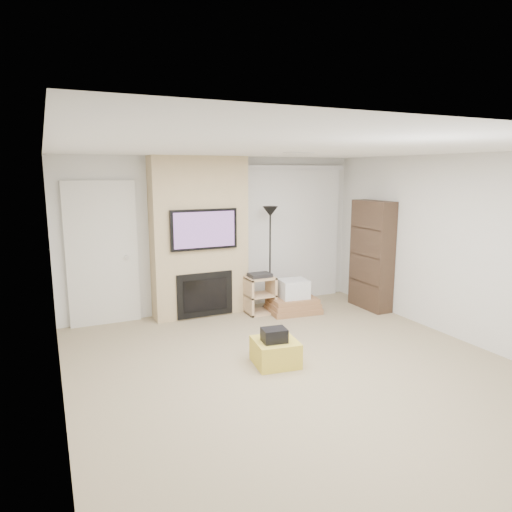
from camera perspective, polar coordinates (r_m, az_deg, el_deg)
name	(u,v)px	position (r m, az deg, el deg)	size (l,w,h in m)	color
floor	(300,371)	(5.44, 5.51, -14.15)	(5.00, 5.50, 0.00)	tan
ceiling	(304,149)	(4.95, 6.03, 13.18)	(5.00, 5.50, 0.00)	white
wall_back	(216,234)	(7.51, -5.00, 2.71)	(5.00, 2.50, 0.00)	silver
wall_left	(55,289)	(4.37, -23.84, -3.84)	(5.50, 2.50, 0.00)	silver
wall_right	(464,249)	(6.66, 24.59, 0.79)	(5.50, 2.50, 0.00)	silver
hvac_vent	(299,153)	(5.84, 5.35, 12.75)	(0.35, 0.18, 0.01)	silver
ottoman	(275,352)	(5.55, 2.43, -11.91)	(0.50, 0.50, 0.30)	gold
black_bag	(274,335)	(5.42, 2.29, -9.85)	(0.28, 0.22, 0.16)	black
fireplace_wall	(200,238)	(7.20, -7.04, 2.22)	(1.50, 0.47, 2.50)	tan
entry_door	(102,255)	(7.10, -18.64, 0.14)	(1.02, 0.11, 2.14)	silver
vertical_blinds	(292,229)	(8.04, 4.55, 3.40)	(1.98, 0.10, 2.37)	silver
floor_lamp	(270,229)	(7.44, 1.78, 3.43)	(0.25, 0.25, 1.71)	black
av_stand	(260,292)	(7.38, 0.48, -4.55)	(0.45, 0.38, 0.66)	#D6AF82
box_stack	(293,300)	(7.49, 4.66, -5.47)	(0.86, 0.69, 0.54)	#9B6C47
bookshelf	(372,255)	(7.79, 14.27, 0.10)	(0.30, 0.80, 1.80)	#35251B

